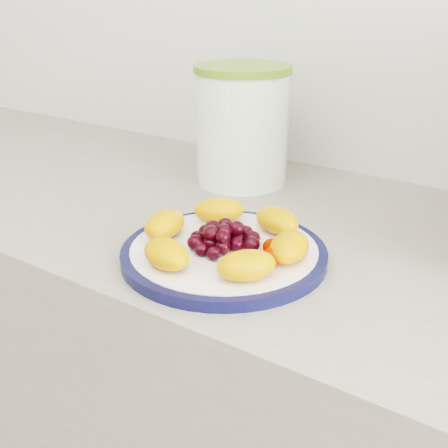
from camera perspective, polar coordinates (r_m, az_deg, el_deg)
The scene contains 5 objects.
plate_rim at distance 0.74m, azimuth -0.00°, elevation -3.03°, with size 0.27×0.27×0.01m, color #0D123B.
plate_face at distance 0.74m, azimuth -0.00°, elevation -2.96°, with size 0.25×0.25×0.02m, color white.
canister at distance 1.01m, azimuth 1.85°, elevation 9.64°, with size 0.16×0.16×0.20m, color #4A7129.
canister_lid at distance 0.99m, azimuth 1.93°, elevation 15.49°, with size 0.17×0.17×0.01m, color olive.
fruit_plate at distance 0.73m, azimuth 0.52°, elevation -1.27°, with size 0.23×0.23×0.03m.
Camera 1 is at (0.29, 0.51, 1.23)m, focal length 45.00 mm.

